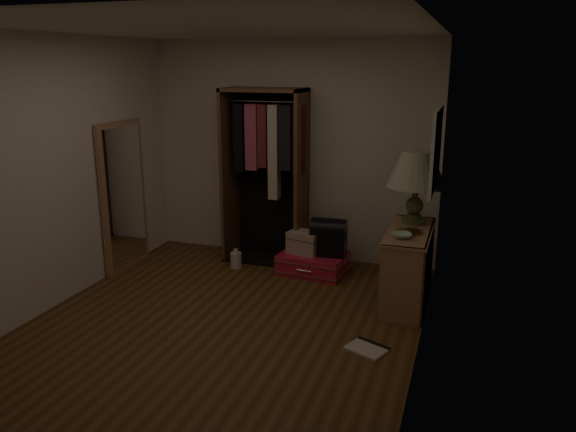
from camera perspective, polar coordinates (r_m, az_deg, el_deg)
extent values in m
plane|color=#503317|center=(5.34, -6.39, -10.64)|extent=(4.00, 4.00, 0.00)
cube|color=silver|center=(6.74, 0.39, 6.57)|extent=(3.50, 0.02, 2.60)
cube|color=silver|center=(3.28, -21.78, -4.11)|extent=(3.50, 0.02, 2.60)
cube|color=silver|center=(4.47, 13.94, 1.56)|extent=(0.02, 4.00, 2.60)
cube|color=silver|center=(5.86, -22.57, 4.05)|extent=(0.02, 4.00, 2.60)
cube|color=silver|center=(4.81, -7.36, 18.45)|extent=(3.50, 4.00, 0.01)
cube|color=silver|center=(5.41, 14.81, 6.55)|extent=(0.03, 0.96, 0.76)
cube|color=black|center=(5.41, 14.80, 6.55)|extent=(0.03, 0.90, 0.70)
cube|color=silver|center=(5.46, 14.40, 3.34)|extent=(0.01, 0.88, 0.02)
cube|color=silver|center=(5.45, 14.46, 4.14)|extent=(0.01, 0.88, 0.02)
cube|color=silver|center=(5.43, 14.51, 4.94)|extent=(0.01, 0.88, 0.02)
cube|color=silver|center=(5.42, 14.57, 5.75)|extent=(0.01, 0.88, 0.02)
cube|color=silver|center=(5.41, 14.62, 6.56)|extent=(0.01, 0.88, 0.02)
cube|color=silver|center=(5.40, 14.68, 7.38)|extent=(0.01, 0.88, 0.02)
cube|color=silver|center=(5.39, 14.73, 8.20)|extent=(0.01, 0.88, 0.02)
cube|color=silver|center=(5.38, 14.79, 9.02)|extent=(0.01, 0.88, 0.02)
cube|color=silver|center=(5.37, 14.85, 9.84)|extent=(0.01, 0.88, 0.02)
cube|color=#9E704C|center=(5.21, 11.42, -7.00)|extent=(0.40, 0.03, 0.75)
cube|color=#9E704C|center=(6.21, 12.68, -3.38)|extent=(0.40, 0.03, 0.75)
cube|color=#9E704C|center=(5.83, 11.93, -7.94)|extent=(0.40, 1.04, 0.03)
cube|color=#9E704C|center=(5.65, 12.21, -3.18)|extent=(0.40, 1.04, 0.03)
cube|color=#9E704C|center=(5.60, 12.31, -1.57)|extent=(0.42, 1.12, 0.03)
cube|color=brown|center=(5.70, 14.01, -5.20)|extent=(0.02, 1.10, 0.75)
cube|color=#9E704C|center=(5.94, 12.52, -1.51)|extent=(0.36, 0.38, 0.13)
cube|color=gray|center=(5.35, 10.43, -8.34)|extent=(0.16, 0.04, 0.26)
cube|color=#4C3833|center=(5.40, 10.70, -8.33)|extent=(0.19, 0.04, 0.22)
cube|color=#B7AD99|center=(5.45, 10.54, -8.09)|extent=(0.15, 0.04, 0.23)
cube|color=brown|center=(5.48, 10.96, -7.90)|extent=(0.22, 0.04, 0.23)
cube|color=#3F4C59|center=(5.53, 10.96, -7.66)|extent=(0.20, 0.03, 0.24)
cube|color=gray|center=(5.56, 11.02, -7.32)|extent=(0.20, 0.04, 0.28)
cube|color=#59594C|center=(5.61, 11.10, -7.34)|extent=(0.21, 0.04, 0.24)
cube|color=#B2724C|center=(5.64, 10.92, -6.84)|extent=(0.16, 0.03, 0.30)
cube|color=beige|center=(5.69, 11.14, -6.73)|extent=(0.19, 0.05, 0.29)
cube|color=#332D38|center=(5.74, 11.26, -6.43)|extent=(0.19, 0.05, 0.31)
cube|color=gray|center=(5.80, 11.22, -6.43)|extent=(0.17, 0.04, 0.27)
cube|color=#4C3833|center=(5.86, 11.31, -6.33)|extent=(0.18, 0.05, 0.24)
cube|color=#B7AD99|center=(5.90, 11.51, -6.26)|extent=(0.21, 0.03, 0.22)
cube|color=brown|center=(5.94, 11.62, -6.08)|extent=(0.22, 0.04, 0.23)
cube|color=#3F4C59|center=(5.98, 11.70, -5.54)|extent=(0.22, 0.04, 0.31)
cube|color=gray|center=(6.03, 11.75, -5.52)|extent=(0.22, 0.03, 0.28)
cube|color=#59594C|center=(6.06, 11.74, -5.33)|extent=(0.21, 0.03, 0.29)
cube|color=#B2724C|center=(6.10, 11.55, -5.34)|extent=(0.16, 0.03, 0.26)
cube|color=beige|center=(6.15, 11.62, -5.20)|extent=(0.16, 0.03, 0.26)
cube|color=#332D38|center=(6.18, 11.85, -4.99)|extent=(0.20, 0.05, 0.28)
cube|color=brown|center=(6.80, -5.96, 4.21)|extent=(0.04, 0.50, 2.05)
cube|color=brown|center=(6.49, 1.41, 3.74)|extent=(0.04, 0.50, 2.05)
cube|color=brown|center=(6.51, -2.47, 12.70)|extent=(0.95, 0.50, 0.04)
cube|color=black|center=(6.85, -1.67, 4.36)|extent=(0.95, 0.02, 2.05)
cube|color=black|center=(6.90, -2.27, -4.30)|extent=(0.95, 0.50, 0.02)
cylinder|color=silver|center=(6.52, -2.45, 11.56)|extent=(0.87, 0.02, 0.02)
cube|color=black|center=(6.65, -4.88, 7.91)|extent=(0.12, 0.15, 0.79)
cube|color=#BF4C72|center=(6.59, -3.67, 7.98)|extent=(0.14, 0.11, 0.76)
cube|color=maroon|center=(6.54, -2.49, 8.13)|extent=(0.10, 0.16, 0.72)
cube|color=beige|center=(6.52, -1.40, 6.46)|extent=(0.11, 0.14, 1.09)
cube|color=black|center=(6.44, -0.16, 7.96)|extent=(0.14, 0.14, 0.74)
cube|color=#590F19|center=(6.40, 1.16, 7.75)|extent=(0.13, 0.10, 0.77)
cube|color=#A87951|center=(6.70, -16.38, 1.95)|extent=(0.05, 0.80, 1.70)
cube|color=white|center=(6.68, -16.17, 1.94)|extent=(0.01, 0.68, 1.58)
cube|color=red|center=(6.43, 2.57, -4.80)|extent=(0.78, 0.59, 0.23)
cube|color=silver|center=(6.46, 2.57, -5.33)|extent=(0.80, 0.61, 0.01)
cube|color=silver|center=(6.41, 2.58, -4.28)|extent=(0.80, 0.61, 0.01)
cylinder|color=silver|center=(6.20, 1.66, -5.60)|extent=(0.17, 0.04, 0.02)
cube|color=tan|center=(6.38, 1.72, -2.70)|extent=(0.41, 0.33, 0.25)
cube|color=brown|center=(6.36, 1.73, -2.26)|extent=(0.42, 0.34, 0.01)
cylinder|color=silver|center=(6.34, 1.73, -1.54)|extent=(0.10, 0.04, 0.02)
cube|color=black|center=(6.33, 4.14, -2.63)|extent=(0.41, 0.28, 0.30)
cylinder|color=black|center=(6.29, 4.17, -1.34)|extent=(0.41, 0.28, 0.25)
cylinder|color=#495428|center=(5.85, 12.63, -0.49)|extent=(0.29, 0.29, 0.04)
cylinder|color=#495428|center=(5.84, 12.66, -0.04)|extent=(0.17, 0.17, 0.05)
sphere|color=#495428|center=(5.81, 12.73, 1.05)|extent=(0.20, 0.20, 0.18)
cylinder|color=#495428|center=(5.78, 12.81, 2.41)|extent=(0.07, 0.07, 0.10)
cone|color=beige|center=(5.73, 12.94, 4.66)|extent=(0.67, 0.67, 0.36)
cone|color=beige|center=(5.73, 12.94, 4.66)|extent=(0.59, 0.59, 0.34)
cylinder|color=#A0753D|center=(5.51, 12.22, -1.59)|extent=(0.33, 0.33, 0.01)
imported|color=#B2D5B2|center=(5.33, 11.47, -1.96)|extent=(0.23, 0.23, 0.05)
cylinder|color=silver|center=(6.61, -5.30, -4.49)|extent=(0.17, 0.17, 0.19)
cylinder|color=silver|center=(6.58, -5.33, -3.55)|extent=(0.07, 0.07, 0.04)
cube|color=beige|center=(4.87, 8.01, -13.23)|extent=(0.39, 0.36, 0.03)
cube|color=black|center=(4.95, 8.70, -12.76)|extent=(0.31, 0.16, 0.03)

